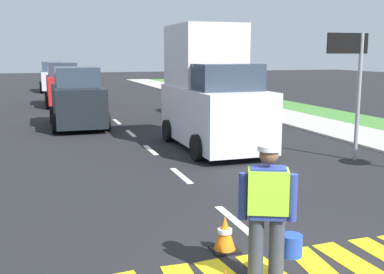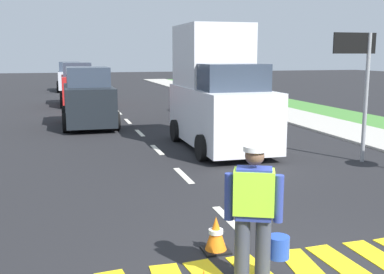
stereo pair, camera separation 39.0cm
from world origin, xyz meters
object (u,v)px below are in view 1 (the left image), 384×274
object	(u,v)px
traffic_cone_near	(225,234)
delivery_truck	(211,92)
road_worker	(269,208)
car_oncoming_lead	(77,99)
car_oncoming_second	(63,86)
lane_direction_sign	(352,66)
car_parked_far	(208,93)
car_oncoming_third	(53,78)

from	to	relation	value
traffic_cone_near	delivery_truck	size ratio (longest dim) A/B	0.11
road_worker	car_oncoming_lead	distance (m)	13.28
traffic_cone_near	car_oncoming_lead	world-z (taller)	car_oncoming_lead
car_oncoming_lead	car_oncoming_second	world-z (taller)	car_oncoming_second
traffic_cone_near	car_oncoming_lead	distance (m)	12.26
delivery_truck	car_oncoming_second	xyz separation A→B (m)	(-3.50, 13.02, -0.56)
lane_direction_sign	traffic_cone_near	world-z (taller)	lane_direction_sign
traffic_cone_near	delivery_truck	distance (m)	7.58
road_worker	car_parked_far	world-z (taller)	car_parked_far
traffic_cone_near	car_parked_far	distance (m)	14.54
delivery_truck	lane_direction_sign	bearing A→B (deg)	-46.00
delivery_truck	car_oncoming_second	world-z (taller)	delivery_truck
lane_direction_sign	car_oncoming_third	world-z (taller)	lane_direction_sign
delivery_truck	car_oncoming_second	size ratio (longest dim) A/B	1.16
road_worker	car_oncoming_second	xyz separation A→B (m)	(-1.22, 21.11, 0.12)
lane_direction_sign	traffic_cone_near	xyz separation A→B (m)	(-5.09, -4.27, -2.16)
lane_direction_sign	car_oncoming_third	xyz separation A→B (m)	(-6.38, 26.16, -1.41)
car_parked_far	road_worker	bearing A→B (deg)	-107.41
car_oncoming_third	car_oncoming_lead	bearing A→B (deg)	-89.03
car_parked_far	car_oncoming_second	bearing A→B (deg)	132.61
lane_direction_sign	car_oncoming_third	bearing A→B (deg)	103.71
lane_direction_sign	road_worker	bearing A→B (deg)	-133.13
lane_direction_sign	car_oncoming_lead	bearing A→B (deg)	127.44
road_worker	traffic_cone_near	bearing A→B (deg)	97.06
lane_direction_sign	car_parked_far	distance (m)	9.56
traffic_cone_near	car_parked_far	bearing A→B (deg)	70.89
car_oncoming_second	car_oncoming_lead	bearing A→B (deg)	-89.16
lane_direction_sign	traffic_cone_near	size ratio (longest dim) A/B	6.42
car_oncoming_lead	traffic_cone_near	bearing A→B (deg)	-85.42
road_worker	car_oncoming_third	bearing A→B (deg)	92.57
delivery_truck	car_parked_far	xyz separation A→B (m)	(2.35, 6.67, -0.58)
lane_direction_sign	car_oncoming_second	distance (m)	17.03
car_parked_far	traffic_cone_near	bearing A→B (deg)	-109.11
traffic_cone_near	car_parked_far	xyz separation A→B (m)	(4.75, 13.72, 0.79)
delivery_truck	car_parked_far	size ratio (longest dim) A/B	1.11
traffic_cone_near	car_oncoming_third	size ratio (longest dim) A/B	0.12
delivery_truck	car_oncoming_second	bearing A→B (deg)	105.04
traffic_cone_near	car_oncoming_second	size ratio (longest dim) A/B	0.13
car_oncoming_lead	car_oncoming_second	bearing A→B (deg)	90.84
road_worker	car_oncoming_second	world-z (taller)	car_oncoming_second
car_parked_far	car_oncoming_second	distance (m)	8.63
road_worker	traffic_cone_near	xyz separation A→B (m)	(-0.13, 1.03, -0.69)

